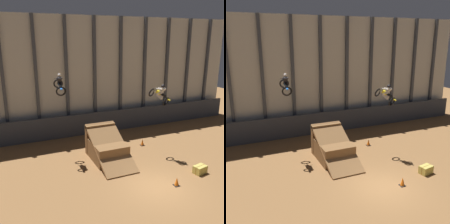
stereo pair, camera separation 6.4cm
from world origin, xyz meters
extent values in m
plane|color=olive|center=(0.00, 0.00, 0.00)|extent=(60.00, 60.00, 0.00)
cube|color=beige|center=(0.00, 11.90, 5.58)|extent=(32.00, 0.12, 11.16)
cube|color=#3D424C|center=(-8.29, 11.70, 5.58)|extent=(0.28, 0.28, 11.16)
cube|color=#3D424C|center=(-5.53, 11.70, 5.58)|extent=(0.28, 0.28, 11.16)
cube|color=#3D424C|center=(-2.76, 11.70, 5.58)|extent=(0.28, 0.28, 11.16)
cube|color=#3D424C|center=(0.00, 11.70, 5.58)|extent=(0.28, 0.28, 11.16)
cube|color=#3D424C|center=(2.76, 11.70, 5.58)|extent=(0.28, 0.28, 11.16)
cube|color=#3D424C|center=(5.53, 11.70, 5.58)|extent=(0.28, 0.28, 11.16)
cube|color=#3D424C|center=(8.29, 11.70, 5.58)|extent=(0.28, 0.28, 11.16)
cube|color=#3D424C|center=(11.05, 11.70, 5.58)|extent=(0.28, 0.28, 11.16)
cube|color=#3D424C|center=(13.82, 11.70, 5.58)|extent=(0.28, 0.28, 11.16)
cube|color=#383D47|center=(0.00, 10.89, 1.06)|extent=(31.36, 0.20, 2.12)
cube|color=brown|center=(-1.43, 5.16, 0.72)|extent=(2.43, 3.30, 1.43)
cube|color=brown|center=(-1.43, 6.56, 1.20)|extent=(2.48, 0.50, 2.39)
cube|color=olive|center=(-1.43, 4.46, 1.20)|extent=(2.48, 4.80, 2.57)
torus|color=black|center=(-4.47, 7.41, 5.79)|extent=(0.75, 0.34, 0.73)
torus|color=black|center=(-4.58, 6.06, 5.45)|extent=(0.75, 0.34, 0.73)
cube|color=#B7B7BC|center=(-4.53, 6.66, 5.72)|extent=(0.22, 0.58, 0.40)
cube|color=blue|center=(-4.52, 6.77, 5.96)|extent=(0.24, 0.50, 0.34)
cube|color=black|center=(-4.55, 6.38, 5.88)|extent=(0.20, 0.58, 0.25)
cube|color=blue|center=(-4.59, 5.90, 5.68)|extent=(0.17, 0.37, 0.15)
cylinder|color=#B7B7BC|center=(-4.49, 7.18, 5.98)|extent=(0.07, 0.14, 0.55)
cylinder|color=black|center=(-4.50, 7.08, 6.20)|extent=(0.64, 0.24, 0.04)
cube|color=black|center=(-4.54, 6.51, 6.20)|extent=(0.31, 0.44, 0.52)
sphere|color=silver|center=(-4.54, 6.53, 6.53)|extent=(0.28, 0.33, 0.32)
cylinder|color=black|center=(-4.65, 6.64, 5.96)|extent=(0.14, 0.44, 0.25)
cylinder|color=black|center=(-4.41, 6.62, 5.96)|extent=(0.14, 0.44, 0.25)
cylinder|color=black|center=(-4.69, 6.75, 6.28)|extent=(0.12, 0.53, 0.13)
cylinder|color=black|center=(-4.37, 6.72, 6.28)|extent=(0.12, 0.53, 0.13)
torus|color=black|center=(2.31, 4.93, 5.02)|extent=(0.82, 0.64, 0.72)
torus|color=black|center=(2.83, 3.74, 4.50)|extent=(0.82, 0.64, 0.72)
cube|color=#B7B7BC|center=(2.61, 4.25, 4.85)|extent=(0.40, 0.61, 0.45)
cube|color=yellow|center=(2.57, 4.32, 5.10)|extent=(0.38, 0.54, 0.39)
cube|color=black|center=(2.73, 3.98, 4.97)|extent=(0.37, 0.58, 0.32)
cube|color=yellow|center=(2.91, 3.56, 4.70)|extent=(0.27, 0.38, 0.19)
cylinder|color=#B7B7BC|center=(2.41, 4.69, 5.18)|extent=(0.07, 0.07, 0.55)
cylinder|color=black|center=(2.47, 4.57, 5.38)|extent=(0.66, 0.05, 0.04)
cube|color=silver|center=(2.69, 4.05, 5.31)|extent=(0.44, 0.53, 0.50)
sphere|color=black|center=(2.71, 4.03, 5.64)|extent=(0.37, 0.41, 0.34)
cylinder|color=silver|center=(2.52, 4.14, 5.09)|extent=(0.27, 0.44, 0.20)
cylinder|color=silver|center=(2.74, 4.24, 5.09)|extent=(0.27, 0.44, 0.20)
cylinder|color=silver|center=(2.46, 4.18, 5.41)|extent=(0.28, 0.51, 0.10)
cylinder|color=silver|center=(2.75, 4.31, 5.41)|extent=(0.28, 0.51, 0.10)
cube|color=black|center=(2.42, 6.29, 0.01)|extent=(0.36, 0.36, 0.03)
cone|color=orange|center=(2.42, 6.29, 0.31)|extent=(0.28, 0.28, 0.55)
cube|color=black|center=(1.19, -0.29, 0.01)|extent=(0.36, 0.36, 0.03)
cone|color=orange|center=(1.19, -0.29, 0.31)|extent=(0.28, 0.28, 0.55)
cube|color=#CCB751|center=(3.67, 0.40, 0.28)|extent=(0.99, 0.76, 0.56)
cube|color=#996623|center=(3.67, 0.40, 0.28)|extent=(0.90, 0.21, 0.57)
camera|label=1|loc=(-8.49, -12.33, 9.14)|focal=42.00mm
camera|label=2|loc=(-8.43, -12.35, 9.14)|focal=42.00mm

